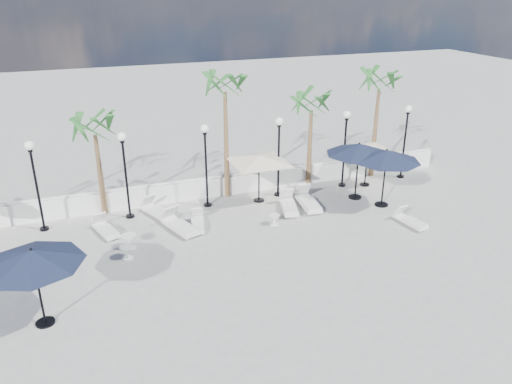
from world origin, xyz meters
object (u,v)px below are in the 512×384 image
object	(u,v)px
lounger_2	(180,225)
parasol_navy_left	(32,257)
lounger_0	(106,229)
parasol_cream_sq_b	(368,145)
lounger_4	(158,211)
lounger_3	(198,223)
parasol_cream_sq_a	(259,155)
lounger_5	(289,205)
lounger_6	(308,201)
parasol_navy_right	(387,156)
parasol_navy_mid	(359,149)
lounger_7	(411,220)

from	to	relation	value
lounger_2	parasol_navy_left	distance (m)	7.17
lounger_0	parasol_cream_sq_b	size ratio (longest dim) A/B	0.39
lounger_4	parasol_navy_left	distance (m)	8.05
lounger_3	parasol_cream_sq_a	distance (m)	4.31
parasol_cream_sq_a	parasol_cream_sq_b	distance (m)	5.74
lounger_5	lounger_6	world-z (taller)	lounger_6
lounger_3	parasol_navy_right	bearing A→B (deg)	8.02
lounger_3	parasol_navy_left	xyz separation A→B (m)	(-5.87, -4.62, 2.08)
lounger_5	parasol_navy_mid	world-z (taller)	parasol_navy_mid
lounger_2	lounger_5	xyz separation A→B (m)	(5.03, 0.27, -0.01)
lounger_4	parasol_navy_mid	distance (m)	9.51
parasol_navy_right	parasol_cream_sq_a	distance (m)	5.68
lounger_0	lounger_7	bearing A→B (deg)	-33.90
lounger_0	parasol_navy_mid	size ratio (longest dim) A/B	0.58
lounger_4	lounger_5	xyz separation A→B (m)	(5.63, -1.47, 0.01)
lounger_7	parasol_cream_sq_a	distance (m)	7.18
lounger_6	parasol_cream_sq_b	distance (m)	4.52
parasol_cream_sq_a	parasol_cream_sq_b	size ratio (longest dim) A/B	1.07
lounger_3	lounger_0	bearing A→B (deg)	-179.01
lounger_5	parasol_navy_left	bearing A→B (deg)	-139.09
lounger_6	lounger_7	world-z (taller)	lounger_6
lounger_4	lounger_6	size ratio (longest dim) A/B	0.91
lounger_4	parasol_cream_sq_b	distance (m)	10.64
parasol_navy_left	lounger_3	bearing A→B (deg)	38.17
lounger_5	parasol_navy_mid	distance (m)	4.16
lounger_4	lounger_6	bearing A→B (deg)	-35.87
parasol_navy_left	lounger_6	bearing A→B (deg)	23.80
lounger_3	lounger_6	size ratio (longest dim) A/B	0.77
lounger_6	parasol_navy_right	bearing A→B (deg)	-9.80
lounger_2	parasol_cream_sq_b	distance (m)	10.19
lounger_2	parasol_navy_mid	bearing A→B (deg)	-16.36
lounger_7	parasol_cream_sq_b	xyz separation A→B (m)	(0.59, 4.58, 1.93)
parasol_navy_left	parasol_cream_sq_a	world-z (taller)	parasol_navy_left
lounger_0	parasol_cream_sq_a	world-z (taller)	parasol_cream_sq_a
parasol_cream_sq_b	lounger_4	bearing A→B (deg)	179.90
lounger_2	lounger_6	xyz separation A→B (m)	(6.01, 0.31, 0.01)
lounger_0	lounger_4	world-z (taller)	lounger_4
parasol_cream_sq_a	lounger_2	bearing A→B (deg)	-157.43
parasol_cream_sq_b	lounger_6	bearing A→B (deg)	-159.89
lounger_3	lounger_7	xyz separation A→B (m)	(8.53, -2.87, 0.00)
lounger_5	parasol_cream_sq_b	bearing A→B (deg)	31.93
lounger_2	lounger_3	size ratio (longest dim) A/B	1.27
lounger_2	parasol_navy_right	xyz separation A→B (m)	(9.27, -0.71, 2.15)
lounger_0	parasol_navy_left	size ratio (longest dim) A/B	0.61
parasol_navy_right	parasol_cream_sq_a	bearing A→B (deg)	154.67
lounger_3	lounger_5	size ratio (longest dim) A/B	0.82
parasol_navy_right	lounger_2	bearing A→B (deg)	175.64
lounger_5	lounger_4	bearing A→B (deg)	-179.37
lounger_4	parasol_cream_sq_a	bearing A→B (deg)	-23.86
lounger_2	lounger_5	world-z (taller)	lounger_2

